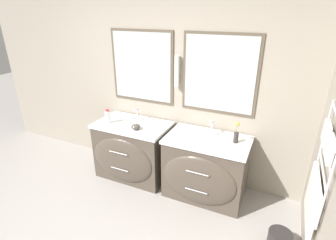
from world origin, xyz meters
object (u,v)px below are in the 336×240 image
object	(u,v)px
vanity_right	(205,169)
amenity_bowl	(136,127)
flower_vase	(236,134)
vanity_left	(132,151)
waste_bin	(279,240)
toiletry_bottle	(108,116)

from	to	relation	value
vanity_right	amenity_bowl	bearing A→B (deg)	-174.41
vanity_right	flower_vase	bearing A→B (deg)	15.11
vanity_left	vanity_right	xyz separation A→B (m)	(1.08, 0.00, 0.00)
amenity_bowl	flower_vase	bearing A→B (deg)	8.10
vanity_left	waste_bin	xyz separation A→B (m)	(2.03, -0.48, -0.30)
toiletry_bottle	flower_vase	size ratio (longest dim) A/B	0.73
toiletry_bottle	amenity_bowl	bearing A→B (deg)	-3.65
vanity_left	vanity_right	size ratio (longest dim) A/B	1.00
vanity_right	amenity_bowl	distance (m)	1.04
flower_vase	vanity_left	bearing A→B (deg)	-176.43
waste_bin	flower_vase	bearing A→B (deg)	137.88
vanity_left	vanity_right	bearing A→B (deg)	0.00
amenity_bowl	vanity_left	bearing A→B (deg)	147.19
vanity_left	waste_bin	bearing A→B (deg)	-13.34
toiletry_bottle	flower_vase	distance (m)	1.73
vanity_right	toiletry_bottle	bearing A→B (deg)	-177.46
vanity_right	toiletry_bottle	size ratio (longest dim) A/B	5.20
amenity_bowl	vanity_right	bearing A→B (deg)	5.59
amenity_bowl	waste_bin	world-z (taller)	amenity_bowl
vanity_left	toiletry_bottle	xyz separation A→B (m)	(-0.32, -0.06, 0.49)
toiletry_bottle	amenity_bowl	world-z (taller)	toiletry_bottle
amenity_bowl	flower_vase	size ratio (longest dim) A/B	0.45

